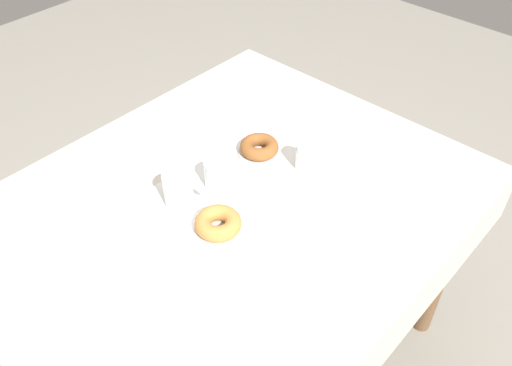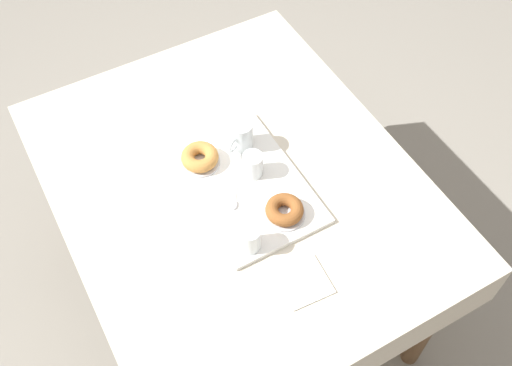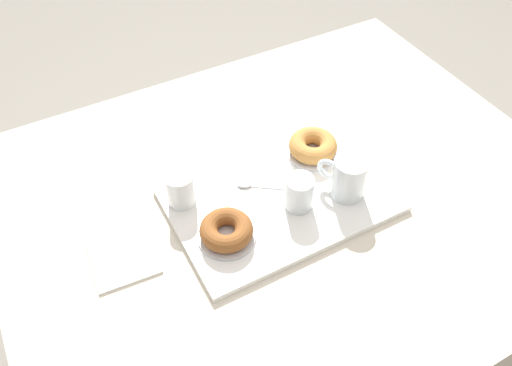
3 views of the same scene
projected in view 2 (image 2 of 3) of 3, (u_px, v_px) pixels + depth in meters
ground_plane at (241, 291)px, 2.41m from camera, size 6.00×6.00×0.00m
dining_table at (236, 197)px, 1.87m from camera, size 1.27×1.03×0.75m
serving_tray at (246, 185)px, 1.78m from camera, size 0.48×0.32×0.02m
tea_mug_left at (241, 136)px, 1.83m from camera, size 0.08×0.10×0.10m
water_glass_near at (250, 239)px, 1.62m from camera, size 0.06×0.06×0.08m
water_glass_far at (253, 166)px, 1.77m from camera, size 0.06×0.06×0.08m
donut_plate_left at (200, 162)px, 1.82m from camera, size 0.12×0.12×0.01m
sugar_donut_left at (200, 157)px, 1.80m from camera, size 0.11×0.11×0.04m
donut_plate_right at (284, 214)px, 1.71m from camera, size 0.12×0.12×0.01m
sugar_donut_right at (284, 210)px, 1.69m from camera, size 0.11×0.11×0.04m
teaspoon_near at (234, 201)px, 1.74m from camera, size 0.11×0.08×0.01m
paper_napkin at (303, 282)px, 1.60m from camera, size 0.14×0.14×0.01m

